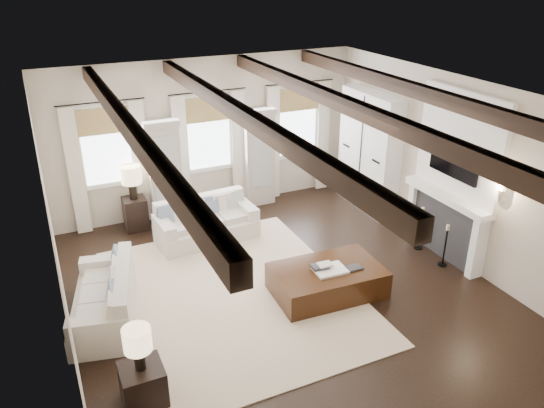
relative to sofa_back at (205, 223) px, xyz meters
name	(u,v)px	position (x,y,z in m)	size (l,w,h in m)	color
ground	(288,295)	(0.58, -2.39, -0.33)	(7.50, 7.50, 0.00)	black
room_shell	(305,161)	(1.32, -1.50, 1.56)	(6.54, 7.54, 3.22)	beige
area_rug	(234,294)	(-0.21, -2.02, -0.32)	(3.65, 4.51, 0.02)	beige
sofa_back	(205,223)	(0.00, 0.00, 0.00)	(1.93, 0.96, 0.81)	silver
sofa_left	(108,300)	(-2.12, -1.80, -0.01)	(1.24, 2.01, 0.80)	silver
ottoman	(327,281)	(1.18, -2.59, -0.10)	(1.73, 1.08, 0.45)	black
tray	(330,270)	(1.18, -2.67, 0.14)	(0.50, 0.38, 0.04)	white
book_lower	(319,266)	(1.05, -2.56, 0.18)	(0.26, 0.20, 0.04)	#262628
book_upper	(325,265)	(1.12, -2.60, 0.22)	(0.22, 0.17, 0.03)	beige
book_loose	(354,268)	(1.57, -2.77, 0.14)	(0.24, 0.18, 0.03)	#262628
side_table_front	(143,384)	(-2.01, -3.67, -0.08)	(0.51, 0.51, 0.51)	black
lamp_front	(137,342)	(-2.01, -3.67, 0.57)	(0.33, 0.33, 0.57)	black
side_table_back	(136,213)	(-1.13, 0.99, 0.00)	(0.44, 0.44, 0.65)	black
lamp_back	(131,177)	(-1.13, 0.99, 0.78)	(0.39, 0.39, 0.68)	black
candlestick_near	(445,249)	(3.48, -2.70, 0.00)	(0.16, 0.16, 0.79)	black
candlestick_far	(420,232)	(3.48, -2.04, 0.02)	(0.17, 0.17, 0.84)	black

